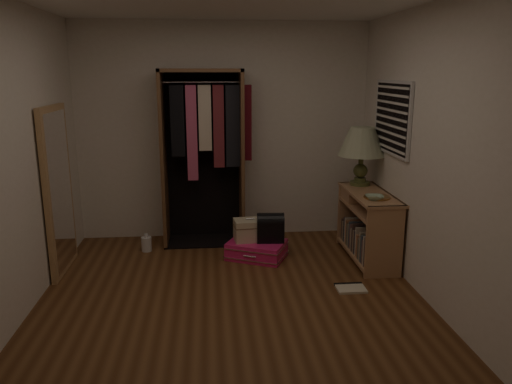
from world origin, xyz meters
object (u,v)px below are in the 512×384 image
at_px(pink_suitcase, 257,250).
at_px(white_jug, 147,244).
at_px(open_wardrobe, 206,141).
at_px(console_bookshelf, 367,224).
at_px(black_bag, 270,227).
at_px(table_lamp, 362,143).
at_px(floor_mirror, 58,190).
at_px(train_case, 250,230).

relative_size(pink_suitcase, white_jug, 3.67).
xyz_separation_m(open_wardrobe, pink_suitcase, (0.54, -0.63, -1.13)).
distance_m(console_bookshelf, black_bag, 1.06).
distance_m(table_lamp, white_jug, 2.72).
height_order(open_wardrobe, pink_suitcase, open_wardrobe).
distance_m(black_bag, white_jug, 1.46).
relative_size(open_wardrobe, white_jug, 10.02).
relative_size(floor_mirror, table_lamp, 2.42).
distance_m(floor_mirror, train_case, 2.04).
height_order(console_bookshelf, open_wardrobe, open_wardrobe).
xyz_separation_m(open_wardrobe, train_case, (0.47, -0.58, -0.91)).
relative_size(console_bookshelf, white_jug, 5.48).
distance_m(open_wardrobe, black_bag, 1.27).
distance_m(floor_mirror, table_lamp, 3.29).
relative_size(black_bag, table_lamp, 0.46).
bearing_deg(floor_mirror, black_bag, 3.71).
relative_size(open_wardrobe, pink_suitcase, 2.73).
relative_size(console_bookshelf, open_wardrobe, 0.55).
height_order(floor_mirror, black_bag, floor_mirror).
xyz_separation_m(black_bag, table_lamp, (1.06, 0.24, 0.88)).
height_order(train_case, white_jug, train_case).
xyz_separation_m(open_wardrobe, white_jug, (-0.71, -0.30, -1.14)).
bearing_deg(white_jug, table_lamp, -1.96).
bearing_deg(table_lamp, console_bookshelf, -90.96).
bearing_deg(black_bag, open_wardrobe, 142.03).
distance_m(console_bookshelf, table_lamp, 0.91).
bearing_deg(train_case, black_bag, -18.75).
xyz_separation_m(console_bookshelf, black_bag, (-1.06, 0.10, -0.04)).
bearing_deg(floor_mirror, console_bookshelf, 0.71).
bearing_deg(pink_suitcase, train_case, 165.22).
relative_size(pink_suitcase, black_bag, 2.32).
xyz_separation_m(floor_mirror, black_bag, (2.18, 0.14, -0.50)).
bearing_deg(white_jug, console_bookshelf, -9.94).
distance_m(open_wardrobe, floor_mirror, 1.72).
bearing_deg(table_lamp, black_bag, -167.01).
distance_m(console_bookshelf, open_wardrobe, 2.07).
bearing_deg(black_bag, floor_mirror, -172.07).
bearing_deg(console_bookshelf, table_lamp, 89.04).
bearing_deg(white_jug, open_wardrobe, 22.92).
distance_m(open_wardrobe, table_lamp, 1.79).
xyz_separation_m(console_bookshelf, table_lamp, (0.01, 0.35, 0.84)).
bearing_deg(pink_suitcase, open_wardrobe, 155.46).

